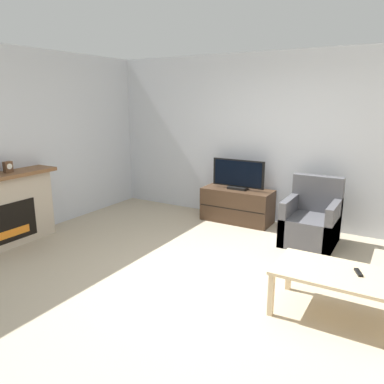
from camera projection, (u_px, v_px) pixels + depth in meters
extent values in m
plane|color=tan|center=(209.00, 284.00, 4.12)|extent=(24.00, 24.00, 0.00)
cube|color=silver|center=(284.00, 140.00, 5.88)|extent=(12.00, 0.06, 2.70)
cube|color=silver|center=(17.00, 145.00, 5.33)|extent=(0.06, 12.00, 2.70)
cube|color=#B7A893|center=(2.00, 213.00, 5.07)|extent=(0.31, 1.43, 0.97)
cube|color=black|center=(10.00, 223.00, 5.02)|extent=(0.01, 0.78, 0.53)
cube|color=orange|center=(12.00, 233.00, 5.05)|extent=(0.01, 0.55, 0.11)
cube|color=brown|center=(8.00, 167.00, 5.04)|extent=(0.07, 0.11, 0.15)
cylinder|color=white|center=(10.00, 166.00, 5.02)|extent=(0.00, 0.08, 0.08)
cube|color=#422D1E|center=(237.00, 205.00, 6.18)|extent=(1.15, 0.50, 0.55)
cube|color=black|center=(231.00, 209.00, 5.97)|extent=(1.12, 0.01, 0.01)
cube|color=black|center=(238.00, 188.00, 6.11)|extent=(0.31, 0.18, 0.04)
cube|color=black|center=(238.00, 173.00, 6.05)|extent=(0.89, 0.03, 0.45)
cube|color=black|center=(238.00, 173.00, 6.04)|extent=(0.82, 0.01, 0.40)
cube|color=#4C4C51|center=(310.00, 230.00, 5.24)|extent=(0.70, 0.76, 0.40)
cube|color=#4C4C51|center=(317.00, 193.00, 5.38)|extent=(0.70, 0.14, 0.52)
cube|color=#4C4C51|center=(289.00, 219.00, 5.36)|extent=(0.10, 0.76, 0.63)
cube|color=#4C4C51|center=(333.00, 226.00, 5.06)|extent=(0.10, 0.76, 0.63)
cube|color=#CCB289|center=(335.00, 273.00, 3.43)|extent=(1.08, 0.66, 0.03)
cube|color=#CCB289|center=(271.00, 295.00, 3.49)|extent=(0.05, 0.05, 0.42)
cube|color=#CCB289|center=(289.00, 271.00, 3.97)|extent=(0.05, 0.05, 0.42)
cube|color=black|center=(358.00, 272.00, 3.38)|extent=(0.10, 0.15, 0.02)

